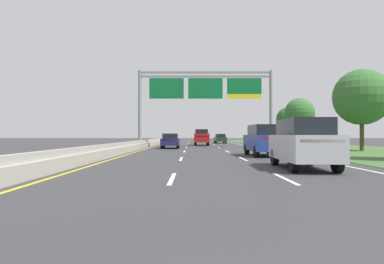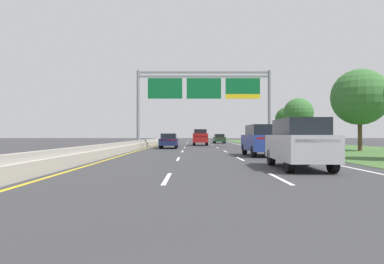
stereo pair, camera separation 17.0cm
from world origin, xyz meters
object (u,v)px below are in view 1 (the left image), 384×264
at_px(pickup_truck_red, 200,137).
at_px(roadside_tree_distant, 287,119).
at_px(overhead_sign_gantry, 204,92).
at_px(car_blue_right_lane_suv, 262,140).
at_px(car_silver_right_lane_suv, 301,143).
at_px(roadside_tree_mid, 360,97).
at_px(car_darkgreen_right_lane_sedan, 219,138).
at_px(roadside_tree_far, 298,113).
at_px(car_navy_left_lane_sedan, 169,141).

height_order(pickup_truck_red, roadside_tree_distant, roadside_tree_distant).
relative_size(overhead_sign_gantry, car_blue_right_lane_suv, 3.17).
xyz_separation_m(car_blue_right_lane_suv, car_silver_right_lane_suv, (-0.16, -8.59, 0.00)).
bearing_deg(roadside_tree_distant, roadside_tree_mid, -92.61).
bearing_deg(car_darkgreen_right_lane_sedan, pickup_truck_red, 161.16).
xyz_separation_m(overhead_sign_gantry, roadside_tree_distant, (14.82, 19.46, -2.08)).
relative_size(roadside_tree_mid, roadside_tree_far, 1.12).
xyz_separation_m(car_navy_left_lane_sedan, roadside_tree_distant, (18.60, 21.35, 3.29)).
bearing_deg(pickup_truck_red, roadside_tree_mid, -138.80).
xyz_separation_m(pickup_truck_red, car_darkgreen_right_lane_sedan, (3.45, 10.76, -0.26)).
bearing_deg(overhead_sign_gantry, car_darkgreen_right_lane_sedan, 80.43).
relative_size(roadside_tree_far, roadside_tree_distant, 1.06).
bearing_deg(car_navy_left_lane_sedan, car_darkgreen_right_lane_sedan, -18.72).
bearing_deg(roadside_tree_far, overhead_sign_gantry, -146.68).
bearing_deg(pickup_truck_red, car_blue_right_lane_suv, -170.24).
distance_m(car_blue_right_lane_suv, roadside_tree_distant, 36.18).
distance_m(pickup_truck_red, car_silver_right_lane_suv, 32.16).
xyz_separation_m(car_blue_right_lane_suv, roadside_tree_mid, (10.23, 7.01, 3.68)).
bearing_deg(overhead_sign_gantry, roadside_tree_distant, 52.70).
relative_size(car_silver_right_lane_suv, roadside_tree_far, 0.73).
relative_size(overhead_sign_gantry, roadside_tree_mid, 2.07).
xyz_separation_m(car_darkgreen_right_lane_sedan, roadside_tree_distant, (11.55, 0.03, 3.29)).
bearing_deg(roadside_tree_distant, car_darkgreen_right_lane_sedan, -179.85).
xyz_separation_m(car_navy_left_lane_sedan, roadside_tree_mid, (17.36, -5.82, 3.96)).
distance_m(car_silver_right_lane_suv, car_navy_left_lane_sedan, 22.53).
xyz_separation_m(pickup_truck_red, car_blue_right_lane_suv, (3.53, -23.39, 0.02)).
relative_size(pickup_truck_red, car_darkgreen_right_lane_sedan, 1.23).
distance_m(car_blue_right_lane_suv, car_navy_left_lane_sedan, 14.68).
distance_m(overhead_sign_gantry, car_navy_left_lane_sedan, 6.83).
distance_m(pickup_truck_red, car_darkgreen_right_lane_sedan, 11.30).
bearing_deg(roadside_tree_far, car_silver_right_lane_suv, -107.54).
height_order(car_silver_right_lane_suv, roadside_tree_far, roadside_tree_far).
distance_m(roadside_tree_mid, roadside_tree_distant, 27.21).
bearing_deg(car_darkgreen_right_lane_sedan, roadside_tree_far, -137.71).
height_order(car_silver_right_lane_suv, car_darkgreen_right_lane_sedan, car_silver_right_lane_suv).
distance_m(car_darkgreen_right_lane_sedan, roadside_tree_far, 15.10).
xyz_separation_m(car_blue_right_lane_suv, roadside_tree_distant, (11.47, 34.18, 3.01)).
bearing_deg(roadside_tree_mid, pickup_truck_red, 130.02).
bearing_deg(roadside_tree_distant, car_silver_right_lane_suv, -105.20).
relative_size(car_blue_right_lane_suv, car_darkgreen_right_lane_sedan, 1.07).
relative_size(car_blue_right_lane_suv, roadside_tree_mid, 0.65).
xyz_separation_m(pickup_truck_red, roadside_tree_distant, (15.00, 10.79, 3.03)).
relative_size(car_darkgreen_right_lane_sedan, roadside_tree_distant, 0.72).
bearing_deg(roadside_tree_far, roadside_tree_distant, 82.11).
distance_m(overhead_sign_gantry, car_silver_right_lane_suv, 24.07).
bearing_deg(car_blue_right_lane_suv, roadside_tree_distant, -20.11).
xyz_separation_m(pickup_truck_red, car_navy_left_lane_sedan, (-3.60, -10.56, -0.26)).
relative_size(pickup_truck_red, roadside_tree_mid, 0.75).
xyz_separation_m(pickup_truck_red, roadside_tree_mid, (13.76, -16.39, 3.71)).
xyz_separation_m(car_silver_right_lane_suv, roadside_tree_mid, (10.39, 15.60, 3.68)).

